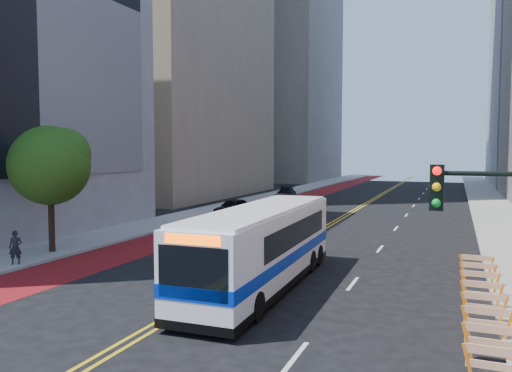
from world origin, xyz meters
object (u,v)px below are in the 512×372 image
object	(u,v)px
transit_bus	(263,246)
car_c	(287,194)
car_a	(233,207)
traffic_signal	(495,240)
pedestrian	(15,247)
street_tree	(51,162)
car_b	(283,202)

from	to	relation	value
transit_bus	car_c	xyz separation A→B (m)	(-10.10, 33.53, -0.94)
car_a	traffic_signal	bearing A→B (deg)	-48.53
traffic_signal	car_a	distance (m)	33.15
car_a	pedestrian	bearing A→B (deg)	-86.85
street_tree	car_c	distance (m)	31.98
traffic_signal	transit_bus	bearing A→B (deg)	135.98
traffic_signal	car_c	xyz separation A→B (m)	(-17.99, 41.15, -2.95)
car_a	car_b	bearing A→B (deg)	73.04
street_tree	pedestrian	world-z (taller)	street_tree
street_tree	car_a	xyz separation A→B (m)	(2.39, 17.95, -4.17)
car_a	transit_bus	bearing A→B (deg)	-54.55
car_a	car_c	bearing A→B (deg)	96.73
street_tree	pedestrian	size ratio (longest dim) A/B	4.17
car_a	car_b	size ratio (longest dim) A/B	0.95
car_b	pedestrian	xyz separation A→B (m)	(-4.31, -26.56, 0.20)
car_c	pedestrian	bearing A→B (deg)	-111.35
car_a	street_tree	bearing A→B (deg)	-89.70
traffic_signal	pedestrian	bearing A→B (deg)	162.04
transit_bus	car_b	distance (m)	26.62
car_a	pedestrian	distance (m)	21.09
car_b	pedestrian	bearing A→B (deg)	-87.09
car_a	pedestrian	world-z (taller)	pedestrian
traffic_signal	transit_bus	world-z (taller)	traffic_signal
transit_bus	pedestrian	bearing A→B (deg)	-175.98
transit_bus	street_tree	bearing A→B (deg)	170.06
car_b	pedestrian	size ratio (longest dim) A/B	2.84
traffic_signal	transit_bus	size ratio (longest dim) A/B	0.43
car_a	car_c	size ratio (longest dim) A/B	0.82
car_a	pedestrian	size ratio (longest dim) A/B	2.70
car_b	car_c	world-z (taller)	car_c
street_tree	transit_bus	distance (m)	13.31
car_b	transit_bus	bearing A→B (deg)	-60.80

